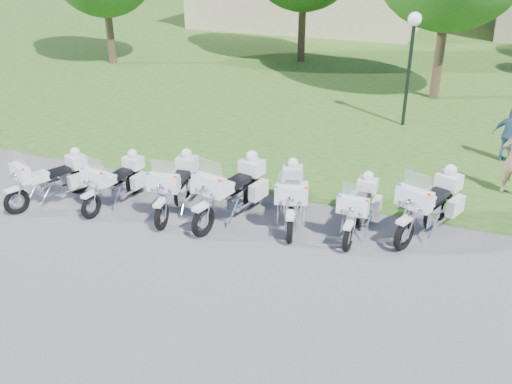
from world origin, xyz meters
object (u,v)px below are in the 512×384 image
(motorcycle_1, at_px, (116,180))
(lamp_post, at_px, (412,40))
(motorcycle_4, at_px, (292,196))
(motorcycle_6, at_px, (430,203))
(motorcycle_2, at_px, (177,185))
(motorcycle_3, at_px, (232,189))
(motorcycle_5, at_px, (360,207))
(bystander_c, at_px, (510,135))
(motorcycle_0, at_px, (52,178))

(motorcycle_1, relative_size, lamp_post, 0.58)
(motorcycle_4, distance_m, motorcycle_6, 3.07)
(motorcycle_4, xyz_separation_m, motorcycle_6, (3.00, 0.63, 0.06))
(motorcycle_2, distance_m, lamp_post, 9.60)
(motorcycle_3, distance_m, motorcycle_5, 2.93)
(motorcycle_1, bearing_deg, motorcycle_2, -164.59)
(motorcycle_5, distance_m, motorcycle_6, 1.55)
(motorcycle_1, relative_size, bystander_c, 1.35)
(motorcycle_6, bearing_deg, motorcycle_2, 32.61)
(motorcycle_1, distance_m, motorcycle_4, 4.33)
(motorcycle_4, distance_m, lamp_post, 8.36)
(motorcycle_1, bearing_deg, bystander_c, -136.95)
(motorcycle_1, distance_m, motorcycle_5, 5.88)
(motorcycle_5, bearing_deg, motorcycle_3, 9.92)
(motorcycle_0, bearing_deg, motorcycle_3, -146.03)
(motorcycle_0, xyz_separation_m, lamp_post, (7.19, 9.11, 2.22))
(motorcycle_2, bearing_deg, motorcycle_6, -176.58)
(motorcycle_6, relative_size, lamp_post, 0.64)
(motorcycle_3, xyz_separation_m, bystander_c, (5.99, 6.07, 0.08))
(motorcycle_5, bearing_deg, lamp_post, -87.17)
(motorcycle_6, bearing_deg, motorcycle_5, 42.40)
(motorcycle_3, height_order, motorcycle_5, motorcycle_3)
(lamp_post, bearing_deg, motorcycle_3, -108.31)
(motorcycle_0, relative_size, motorcycle_1, 0.98)
(lamp_post, distance_m, bystander_c, 4.43)
(motorcycle_4, bearing_deg, motorcycle_3, -2.90)
(motorcycle_0, xyz_separation_m, bystander_c, (10.44, 6.91, 0.17))
(motorcycle_5, bearing_deg, motorcycle_4, 5.07)
(motorcycle_2, distance_m, bystander_c, 9.63)
(motorcycle_6, relative_size, bystander_c, 1.50)
(motorcycle_5, xyz_separation_m, bystander_c, (3.10, 5.65, 0.19))
(motorcycle_4, bearing_deg, motorcycle_5, 166.77)
(motorcycle_0, xyz_separation_m, motorcycle_1, (1.52, 0.49, -0.02))
(lamp_post, bearing_deg, motorcycle_6, -77.62)
(motorcycle_1, bearing_deg, motorcycle_6, -162.46)
(motorcycle_4, bearing_deg, bystander_c, -145.64)
(motorcycle_3, bearing_deg, motorcycle_1, 19.74)
(motorcycle_0, distance_m, motorcycle_1, 1.60)
(motorcycle_3, distance_m, lamp_post, 8.97)
(motorcycle_2, bearing_deg, motorcycle_0, 5.75)
(motorcycle_1, distance_m, motorcycle_6, 7.39)
(motorcycle_3, relative_size, bystander_c, 1.59)
(motorcycle_1, height_order, bystander_c, bystander_c)
(motorcycle_2, bearing_deg, motorcycle_5, 179.92)
(motorcycle_6, height_order, bystander_c, motorcycle_6)
(motorcycle_3, xyz_separation_m, lamp_post, (2.74, 8.27, 2.12))
(motorcycle_0, relative_size, lamp_post, 0.57)
(motorcycle_4, height_order, motorcycle_6, motorcycle_6)
(motorcycle_6, distance_m, lamp_post, 7.78)
(motorcycle_1, distance_m, motorcycle_3, 2.96)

